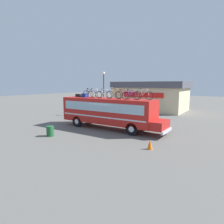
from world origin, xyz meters
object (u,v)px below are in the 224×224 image
Objects in this scene: luggage_bag_2 at (85,95)px; street_lamp at (104,87)px; rooftop_bicycle_6 at (130,95)px; rooftop_bicycle_7 at (143,95)px; traffic_cone at (150,145)px; bus at (109,111)px; rooftop_bicycle_4 at (115,94)px; rooftop_bicycle_3 at (104,94)px; rooftop_bicycle_1 at (90,94)px; luggage_bag_1 at (79,95)px; rooftop_bicycle_5 at (123,95)px; rooftop_bicycle_2 at (94,94)px; trash_bin at (50,131)px.

luggage_bag_2 is 6.86m from street_lamp.
rooftop_bicycle_7 is at bearing 32.14° from rooftop_bicycle_6.
traffic_cone is at bearing -42.75° from street_lamp.
rooftop_bicycle_4 reaches higher than bus.
rooftop_bicycle_6 is (3.00, -0.28, 0.00)m from rooftop_bicycle_3.
rooftop_bicycle_1 is 2.93m from rooftop_bicycle_4.
luggage_bag_1 is at bearing 175.72° from rooftop_bicycle_6.
rooftop_bicycle_5 reaches higher than bus.
rooftop_bicycle_1 is at bearing -177.19° from rooftop_bicycle_4.
luggage_bag_1 is at bearing 178.55° from rooftop_bicycle_5.
bus is 3.40m from luggage_bag_2.
bus is 2.18m from rooftop_bicycle_2.
traffic_cone is at bearing -31.85° from bus.
rooftop_bicycle_7 is 2.14× the size of trash_bin.
rooftop_bicycle_4 is (4.51, 0.05, 0.25)m from luggage_bag_1.
luggage_bag_1 is 0.38× the size of rooftop_bicycle_1.
rooftop_bicycle_4 is (0.57, 0.15, 1.63)m from bus.
rooftop_bicycle_4 is at bearing -178.90° from rooftop_bicycle_7.
rooftop_bicycle_7 reaches higher than rooftop_bicycle_1.
rooftop_bicycle_5 is at bearing -0.74° from rooftop_bicycle_1.
rooftop_bicycle_4 is (3.65, -0.02, 0.21)m from luggage_bag_2.
bus is 8.76m from street_lamp.
rooftop_bicycle_2 reaches higher than rooftop_bicycle_1.
rooftop_bicycle_5 reaches higher than traffic_cone.
trash_bin is (1.41, -5.06, -2.68)m from luggage_bag_1.
luggage_bag_2 is at bearing -71.07° from street_lamp.
traffic_cone is at bearing -20.67° from luggage_bag_1.
rooftop_bicycle_1 is 5.76m from trash_bin.
rooftop_bicycle_5 is 2.01× the size of trash_bin.
bus is at bearing -176.62° from rooftop_bicycle_7.
traffic_cone is at bearing -29.16° from rooftop_bicycle_3.
rooftop_bicycle_6 is 2.76× the size of traffic_cone.
rooftop_bicycle_2 is 1.02× the size of rooftop_bicycle_5.
rooftop_bicycle_6 is at bearing -147.86° from rooftop_bicycle_7.
rooftop_bicycle_2 is 0.97× the size of rooftop_bicycle_4.
street_lamp reaches higher than rooftop_bicycle_6.
traffic_cone is (8.06, -3.55, -3.02)m from rooftop_bicycle_1.
luggage_bag_1 is (-3.95, 0.10, 1.38)m from bus.
trash_bin is at bearing -121.26° from rooftop_bicycle_4.
trash_bin is at bearing -104.03° from rooftop_bicycle_2.
bus is at bearing 171.30° from rooftop_bicycle_6.
luggage_bag_1 reaches higher than bus.
rooftop_bicycle_3 is (1.91, -0.12, -0.02)m from rooftop_bicycle_1.
rooftop_bicycle_5 is at bearing 7.09° from rooftop_bicycle_2.
rooftop_bicycle_1 is (1.59, -0.09, 0.24)m from luggage_bag_1.
rooftop_bicycle_7 reaches higher than traffic_cone.
luggage_bag_2 is 5.66m from rooftop_bicycle_6.
rooftop_bicycle_7 is at bearing 1.10° from rooftop_bicycle_4.
rooftop_bicycle_3 is 0.97× the size of rooftop_bicycle_4.
rooftop_bicycle_2 is 1.00× the size of rooftop_bicycle_6.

